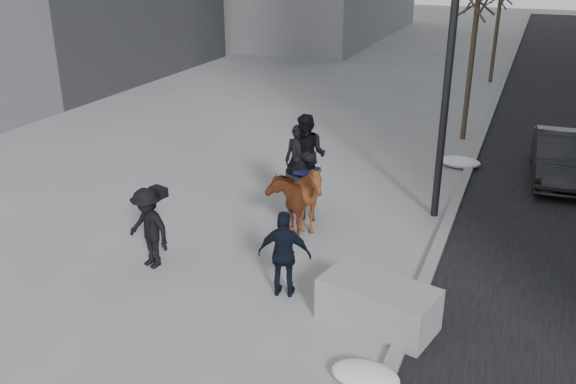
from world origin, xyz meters
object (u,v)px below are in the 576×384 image
at_px(planter, 378,304).
at_px(mounted_right, 305,185).
at_px(car_near, 561,157).
at_px(mounted_left, 296,191).

xyz_separation_m(planter, mounted_right, (-2.62, 3.22, 0.70)).
relative_size(car_near, mounted_right, 1.48).
relative_size(planter, car_near, 0.50).
height_order(mounted_left, mounted_right, mounted_right).
distance_m(mounted_left, mounted_right, 0.30).
distance_m(planter, car_near, 9.54).
relative_size(planter, mounted_left, 0.82).
relative_size(mounted_left, mounted_right, 0.90).
bearing_deg(mounted_right, car_near, 46.09).
distance_m(planter, mounted_left, 4.33).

